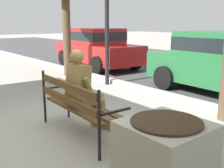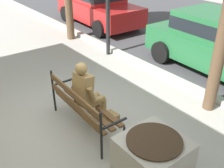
% 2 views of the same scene
% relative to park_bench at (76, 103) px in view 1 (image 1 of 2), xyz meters
% --- Properties ---
extents(ground_plane, '(80.00, 80.00, 0.00)m').
position_rel_park_bench_xyz_m(ground_plane, '(-0.15, 0.00, -0.54)').
color(ground_plane, '#9E9B93').
extents(curb_stone, '(60.00, 0.20, 0.12)m').
position_rel_park_bench_xyz_m(curb_stone, '(-0.15, 2.90, -0.48)').
color(curb_stone, '#B2AFA8').
rests_on(curb_stone, ground).
extents(park_bench, '(1.82, 0.59, 0.95)m').
position_rel_park_bench_xyz_m(park_bench, '(0.00, 0.00, 0.00)').
color(park_bench, brown).
rests_on(park_bench, ground).
extents(bronze_statue_seated, '(0.61, 0.81, 1.37)m').
position_rel_park_bench_xyz_m(bronze_statue_seated, '(-0.04, 0.21, 0.12)').
color(bronze_statue_seated, olive).
rests_on(bronze_statue_seated, ground).
extents(concrete_planter, '(0.94, 0.94, 0.65)m').
position_rel_park_bench_xyz_m(concrete_planter, '(1.59, 0.26, -0.22)').
color(concrete_planter, '#A8A399').
rests_on(concrete_planter, ground).
extents(parked_car_red, '(4.17, 2.07, 1.56)m').
position_rel_park_bench_xyz_m(parked_car_red, '(-5.50, 4.29, 0.30)').
color(parked_car_red, '#B21E1E').
rests_on(parked_car_red, ground).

